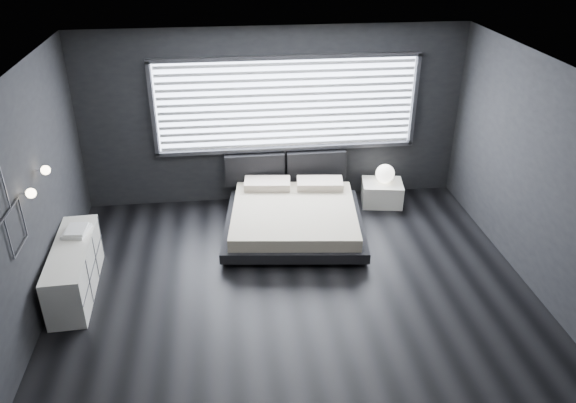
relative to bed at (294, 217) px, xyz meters
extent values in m
plane|color=black|center=(-0.18, -1.59, -0.24)|extent=(6.00, 6.00, 0.00)
plane|color=white|center=(-0.18, -1.59, 2.56)|extent=(6.00, 6.00, 0.00)
cube|color=black|center=(-0.18, 1.16, 1.16)|extent=(6.00, 0.04, 2.80)
cube|color=black|center=(-0.18, -4.34, 1.16)|extent=(6.00, 0.04, 2.80)
cube|color=black|center=(-3.18, -1.59, 1.16)|extent=(0.04, 5.50, 2.80)
cube|color=black|center=(2.82, -1.59, 1.16)|extent=(0.04, 5.50, 2.80)
cube|color=white|center=(0.02, 1.14, 1.37)|extent=(4.00, 0.02, 1.38)
cube|color=#47474C|center=(-2.02, 1.11, 1.37)|extent=(0.06, 0.08, 1.48)
cube|color=#47474C|center=(2.06, 1.11, 1.37)|extent=(0.06, 0.08, 1.48)
cube|color=#47474C|center=(0.02, 1.11, 2.10)|extent=(4.14, 0.08, 0.06)
cube|color=#47474C|center=(0.02, 1.11, 0.64)|extent=(4.14, 0.08, 0.06)
cube|color=silver|center=(0.02, 1.08, 1.37)|extent=(3.94, 0.03, 1.32)
cube|color=black|center=(-0.50, 1.05, 0.33)|extent=(0.96, 0.16, 0.52)
cube|color=black|center=(0.50, 1.05, 0.33)|extent=(0.96, 0.16, 0.52)
cylinder|color=silver|center=(-3.13, -1.54, 1.36)|extent=(0.10, 0.02, 0.02)
sphere|color=#FFE5B7|center=(-3.06, -1.54, 1.36)|extent=(0.11, 0.11, 0.11)
cylinder|color=silver|center=(-3.13, -0.94, 1.36)|extent=(0.10, 0.02, 0.02)
sphere|color=#FFE5B7|center=(-3.06, -0.94, 1.36)|extent=(0.11, 0.11, 0.11)
cube|color=#47474C|center=(-3.15, -2.14, 1.38)|extent=(0.01, 0.46, 0.02)
cube|color=#47474C|center=(-3.15, -1.91, 1.61)|extent=(0.01, 0.02, 0.46)
cube|color=#47474C|center=(-3.15, -1.89, 1.37)|extent=(0.01, 0.46, 0.02)
cube|color=#47474C|center=(-3.15, -1.89, 0.91)|extent=(0.01, 0.46, 0.02)
cube|color=#47474C|center=(-3.15, -1.66, 1.14)|extent=(0.01, 0.02, 0.46)
cube|color=#47474C|center=(-3.15, -2.12, 1.14)|extent=(0.01, 0.02, 0.46)
cube|color=black|center=(-0.96, -0.71, -0.21)|extent=(0.12, 0.12, 0.07)
cube|color=black|center=(0.77, -0.91, -0.21)|extent=(0.12, 0.12, 0.07)
cube|color=black|center=(-0.78, 0.84, -0.21)|extent=(0.12, 0.12, 0.07)
cube|color=black|center=(0.95, 0.64, -0.21)|extent=(0.12, 0.12, 0.07)
cube|color=black|center=(0.00, -0.04, -0.10)|extent=(2.23, 2.15, 0.15)
cube|color=#B8AE94|center=(0.00, -0.04, 0.07)|extent=(1.99, 1.99, 0.18)
cube|color=beige|center=(-0.33, 0.72, 0.22)|extent=(0.76, 0.47, 0.12)
cube|color=beige|center=(0.49, 0.63, 0.22)|extent=(0.76, 0.47, 0.12)
cube|color=white|center=(1.54, 0.73, -0.06)|extent=(0.72, 0.63, 0.37)
sphere|color=white|center=(1.57, 0.74, 0.28)|extent=(0.30, 0.30, 0.30)
cube|color=white|center=(-2.91, -1.12, 0.08)|extent=(0.51, 1.62, 0.64)
cube|color=#47474C|center=(-2.69, -1.11, 0.08)|extent=(0.07, 1.58, 0.62)
cube|color=white|center=(-2.90, -0.78, 0.42)|extent=(0.33, 0.41, 0.04)
cube|color=white|center=(-2.89, -0.80, 0.46)|extent=(0.25, 0.34, 0.03)
camera|label=1|loc=(-0.95, -7.20, 4.09)|focal=35.00mm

